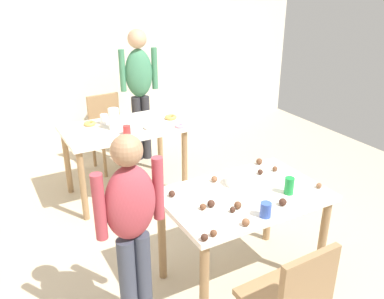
{
  "coord_description": "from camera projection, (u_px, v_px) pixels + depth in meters",
  "views": [
    {
      "loc": [
        -1.42,
        -2.06,
        2.17
      ],
      "look_at": [
        0.01,
        0.49,
        0.9
      ],
      "focal_mm": 38.2,
      "sensor_mm": 36.0,
      "label": 1
    }
  ],
  "objects": [
    {
      "name": "cake_ball_4",
      "position": [
        204.0,
        237.0,
        2.34
      ],
      "size": [
        0.04,
        0.04,
        0.04
      ],
      "primitive_type": "sphere",
      "color": "#3D2319",
      "rests_on": "dining_table_near"
    },
    {
      "name": "cup_far_1",
      "position": [
        127.0,
        130.0,
        3.87
      ],
      "size": [
        0.07,
        0.07,
        0.09
      ],
      "primitive_type": "cylinder",
      "color": "red",
      "rests_on": "dining_table_far"
    },
    {
      "name": "cake_ball_1",
      "position": [
        214.0,
        179.0,
        3.0
      ],
      "size": [
        0.05,
        0.05,
        0.05
      ],
      "primitive_type": "sphere",
      "color": "brown",
      "rests_on": "dining_table_near"
    },
    {
      "name": "cup_near_0",
      "position": [
        266.0,
        210.0,
        2.56
      ],
      "size": [
        0.07,
        0.07,
        0.1
      ],
      "primitive_type": "cylinder",
      "color": "#3351B2",
      "rests_on": "dining_table_near"
    },
    {
      "name": "cake_ball_6",
      "position": [
        260.0,
        172.0,
        3.11
      ],
      "size": [
        0.04,
        0.04,
        0.04
      ],
      "primitive_type": "sphere",
      "color": "#3D2319",
      "rests_on": "dining_table_near"
    },
    {
      "name": "cake_ball_0",
      "position": [
        319.0,
        186.0,
        2.91
      ],
      "size": [
        0.04,
        0.04,
        0.04
      ],
      "primitive_type": "sphere",
      "color": "brown",
      "rests_on": "dining_table_near"
    },
    {
      "name": "mixing_bowl",
      "position": [
        237.0,
        180.0,
        2.96
      ],
      "size": [
        0.17,
        0.17,
        0.06
      ],
      "primitive_type": "cylinder",
      "color": "white",
      "rests_on": "dining_table_near"
    },
    {
      "name": "cake_ball_2",
      "position": [
        233.0,
        210.0,
        2.62
      ],
      "size": [
        0.04,
        0.04,
        0.04
      ],
      "primitive_type": "sphere",
      "color": "#3D2319",
      "rests_on": "dining_table_near"
    },
    {
      "name": "pitcher_far",
      "position": [
        114.0,
        119.0,
        3.98
      ],
      "size": [
        0.1,
        0.1,
        0.21
      ],
      "primitive_type": "cylinder",
      "color": "white",
      "rests_on": "dining_table_far"
    },
    {
      "name": "dining_table_far",
      "position": [
        124.0,
        136.0,
        4.14
      ],
      "size": [
        1.19,
        0.72,
        0.75
      ],
      "color": "silver",
      "rests_on": "ground_plane"
    },
    {
      "name": "cake_ball_9",
      "position": [
        238.0,
        205.0,
        2.66
      ],
      "size": [
        0.05,
        0.05,
        0.05
      ],
      "primitive_type": "sphere",
      "color": "brown",
      "rests_on": "dining_table_near"
    },
    {
      "name": "cake_ball_12",
      "position": [
        203.0,
        207.0,
        2.65
      ],
      "size": [
        0.04,
        0.04,
        0.04
      ],
      "primitive_type": "sphere",
      "color": "brown",
      "rests_on": "dining_table_near"
    },
    {
      "name": "ground_plane",
      "position": [
        222.0,
        279.0,
        3.14
      ],
      "size": [
        6.4,
        6.4,
        0.0
      ],
      "primitive_type": "plane",
      "color": "tan"
    },
    {
      "name": "cake_ball_13",
      "position": [
        275.0,
        169.0,
        3.16
      ],
      "size": [
        0.04,
        0.04,
        0.04
      ],
      "primitive_type": "sphere",
      "color": "brown",
      "rests_on": "dining_table_near"
    },
    {
      "name": "fork_near",
      "position": [
        274.0,
        179.0,
        3.04
      ],
      "size": [
        0.17,
        0.02,
        0.01
      ],
      "primitive_type": "cube",
      "color": "silver",
      "rests_on": "dining_table_near"
    },
    {
      "name": "cake_ball_10",
      "position": [
        246.0,
        222.0,
        2.48
      ],
      "size": [
        0.05,
        0.05,
        0.05
      ],
      "primitive_type": "sphere",
      "color": "brown",
      "rests_on": "dining_table_near"
    },
    {
      "name": "person_girl_near",
      "position": [
        132.0,
        221.0,
        2.44
      ],
      "size": [
        0.45,
        0.23,
        1.36
      ],
      "color": "#383D4C",
      "rests_on": "ground_plane"
    },
    {
      "name": "cake_ball_7",
      "position": [
        283.0,
        202.0,
        2.69
      ],
      "size": [
        0.05,
        0.05,
        0.05
      ],
      "primitive_type": "sphere",
      "color": "#3D2319",
      "rests_on": "dining_table_near"
    },
    {
      "name": "cake_ball_8",
      "position": [
        214.0,
        233.0,
        2.38
      ],
      "size": [
        0.04,
        0.04,
        0.04
      ],
      "primitive_type": "sphere",
      "color": "brown",
      "rests_on": "dining_table_near"
    },
    {
      "name": "cake_ball_3",
      "position": [
        172.0,
        194.0,
        2.8
      ],
      "size": [
        0.05,
        0.05,
        0.05
      ],
      "primitive_type": "sphere",
      "color": "#3D2319",
      "rests_on": "dining_table_near"
    },
    {
      "name": "cup_far_0",
      "position": [
        104.0,
        119.0,
        4.15
      ],
      "size": [
        0.08,
        0.08,
        0.1
      ],
      "primitive_type": "cylinder",
      "color": "white",
      "rests_on": "dining_table_far"
    },
    {
      "name": "cake_ball_11",
      "position": [
        259.0,
        161.0,
        3.27
      ],
      "size": [
        0.05,
        0.05,
        0.05
      ],
      "primitive_type": "sphere",
      "color": "brown",
      "rests_on": "dining_table_near"
    },
    {
      "name": "dining_table_near",
      "position": [
        244.0,
        207.0,
        2.9
      ],
      "size": [
        1.13,
        0.73,
        0.75
      ],
      "color": "silver",
      "rests_on": "ground_plane"
    },
    {
      "name": "donut_far_3",
      "position": [
        180.0,
        126.0,
        4.07
      ],
      "size": [
        0.1,
        0.1,
        0.03
      ],
      "primitive_type": "torus",
      "color": "pink",
      "rests_on": "dining_table_far"
    },
    {
      "name": "chair_far_table",
      "position": [
        108.0,
        127.0,
        4.8
      ],
      "size": [
        0.43,
        0.43,
        0.87
      ],
      "color": "olive",
      "rests_on": "ground_plane"
    },
    {
      "name": "donut_far_1",
      "position": [
        90.0,
        123.0,
        4.12
      ],
      "size": [
        0.12,
        0.12,
        0.04
      ],
      "primitive_type": "torus",
      "color": "gold",
      "rests_on": "dining_table_far"
    },
    {
      "name": "wall_back",
      "position": [
        88.0,
        47.0,
        5.19
      ],
      "size": [
        6.4,
        0.1,
        2.6
      ],
      "primitive_type": "cube",
      "color": "beige",
      "rests_on": "ground_plane"
    },
    {
      "name": "donut_far_0",
      "position": [
        171.0,
        117.0,
        4.3
      ],
      "size": [
        0.13,
        0.13,
        0.04
      ],
      "primitive_type": "torus",
      "color": "gold",
      "rests_on": "dining_table_far"
    },
    {
      "name": "soda_can",
      "position": [
        289.0,
        186.0,
        2.82
      ],
      "size": [
        0.07,
        0.07,
        0.12
      ],
      "primitive_type": "cylinder",
      "color": "#198438",
      "rests_on": "dining_table_near"
    },
    {
      "name": "cake_ball_5",
      "position": [
        211.0,
        204.0,
        2.68
      ],
      "size": [
        0.05,
        0.05,
        0.05
      ],
      "primitive_type": "sphere",
      "color": "#3D2319",
      "rests_on": "dining_table_near"
    },
    {
      "name": "person_adult_far",
      "position": [
        139.0,
        84.0,
        4.82
      ],
      "size": [
        0.46,
        0.26,
        1.59
      ],
      "color": "#28282D",
      "rests_on": "ground_plane"
    },
    {
      "name": "donut_far_2",
      "position": [
        150.0,
        127.0,
        4.03
      ],
      "size": [
        0.13,
        0.13,
        0.04
      ],
      "primitive_type": "torus",
      "color": "white",
      "rests_on": "dining_table_far"
    }
  ]
}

